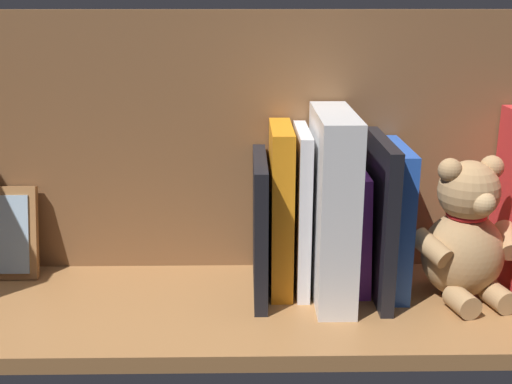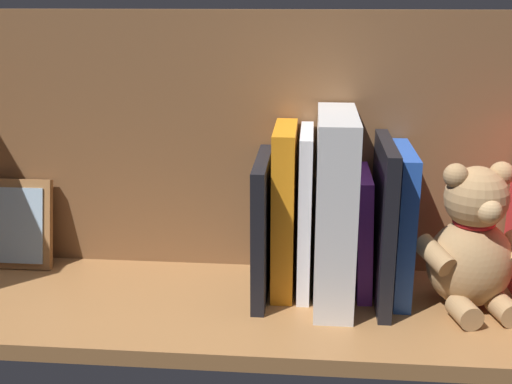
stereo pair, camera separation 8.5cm
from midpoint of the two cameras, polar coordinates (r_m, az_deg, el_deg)
The scene contains 11 objects.
ground_plane at distance 91.54cm, azimuth 2.70°, elevation -10.17°, with size 105.64×29.70×2.20cm, color #9E6B3D.
shelf_back_panel at distance 96.35cm, azimuth 3.20°, elevation 4.25°, with size 105.64×1.50×38.83cm, color brown.
teddy_bear at distance 92.07cm, azimuth 21.21°, elevation -4.43°, with size 15.88×14.63×20.09cm.
book_4 at distance 92.41cm, azimuth 15.30°, elevation -2.70°, with size 2.35×14.24×20.93cm, color blue.
book_5 at distance 90.29cm, azimuth 13.86°, elevation -2.62°, with size 1.76×17.38×22.24cm, color black.
book_6 at distance 93.16cm, azimuth 12.04°, elevation -3.49°, with size 2.00×12.26×17.30cm, color purple.
dictionary_thick_white at distance 88.46cm, azimuth 9.75°, elevation -1.48°, with size 5.18×18.06×25.99cm, color silver.
book_7 at distance 91.02cm, azimuth 7.06°, elevation -1.76°, with size 1.73×13.27×23.16cm, color silver.
book_8 at distance 90.95cm, azimuth 5.21°, elevation -1.58°, with size 3.01×13.14×23.58cm, color orange.
book_9 at distance 89.97cm, azimuth 3.27°, elevation -3.09°, with size 1.81×16.68×19.59cm, color black.
picture_frame_leaning at distance 105.20cm, azimuth -18.91°, elevation -2.74°, with size 13.38×4.59×13.81cm.
Camera 2 is at (-7.21, 81.12, 40.92)cm, focal length 45.09 mm.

